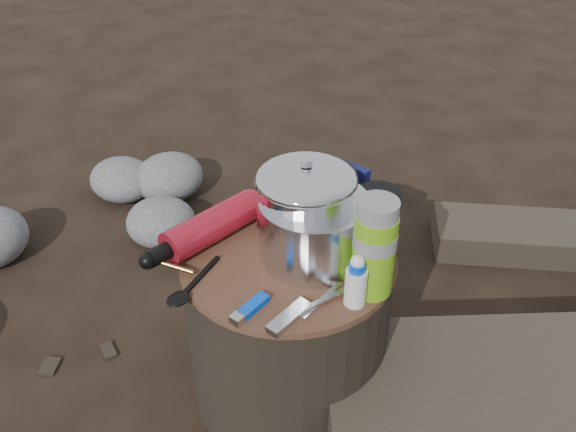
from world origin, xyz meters
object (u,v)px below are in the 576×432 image
Objects in this scene: fuel_bottle at (211,226)px; travel_mug at (376,220)px; stump at (288,326)px; thermos at (374,248)px; camping_pot at (306,207)px.

fuel_bottle is 2.22× the size of travel_mug.
stump is 0.31m from travel_mug.
fuel_bottle is 1.46× the size of thermos.
thermos is 0.13m from travel_mug.
travel_mug is at bearing 118.07° from thermos.
camping_pot is 1.51× the size of travel_mug.
fuel_bottle is (-0.15, -0.05, 0.23)m from stump.
travel_mug is at bearing 38.00° from camping_pot.
thermos reaches higher than fuel_bottle.
travel_mug is at bearing 40.38° from fuel_bottle.
travel_mug is (0.27, 0.18, 0.03)m from fuel_bottle.
camping_pot is 0.14m from travel_mug.
travel_mug is (0.11, 0.08, -0.03)m from camping_pot.
fuel_bottle is 0.34m from thermos.
camping_pot is 0.17m from thermos.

